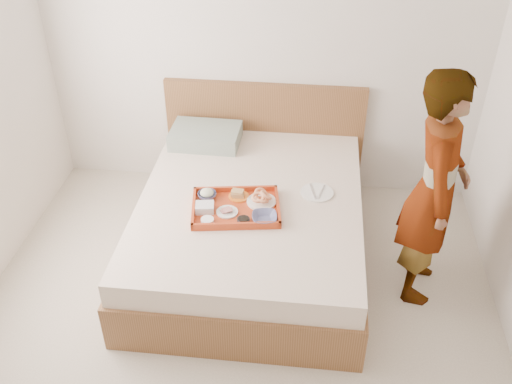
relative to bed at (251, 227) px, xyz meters
The scene contains 16 objects.
ground 1.03m from the bed, 91.39° to the right, with size 3.50×4.00×0.01m, color beige.
wall_back 1.44m from the bed, 91.39° to the left, with size 3.50×0.01×2.60m, color silver.
bed is the anchor object (origin of this frame).
headboard 0.99m from the bed, 90.00° to the left, with size 1.65×0.06×0.95m, color brown.
pillow 0.90m from the bed, 122.55° to the left, with size 0.55×0.37×0.13m, color gray.
tray 0.34m from the bed, 116.32° to the right, with size 0.59×0.43×0.05m, color #AA3515.
prawn_plate 0.31m from the bed, 40.67° to the right, with size 0.20×0.20×0.01m, color white.
navy_bowl_big 0.42m from the bed, 64.90° to the right, with size 0.17×0.17×0.04m, color #1A1C4A.
sauce_dish 0.43m from the bed, 91.74° to the right, with size 0.09×0.09×0.03m, color black.
meat_plate 0.38m from the bed, 121.72° to the right, with size 0.15×0.15×0.01m, color white.
bread_plate 0.30m from the bed, 161.13° to the right, with size 0.14×0.14×0.01m, color orange.
salad_bowl 0.43m from the bed, 168.49° to the right, with size 0.13×0.13×0.04m, color #1A1C4A.
plastic_tub 0.47m from the bed, 143.54° to the right, with size 0.12×0.10×0.05m, color silver.
cheese_round 0.51m from the bed, 126.14° to the right, with size 0.09×0.09×0.03m, color white.
dinner_plate 0.55m from the bed, 12.34° to the left, with size 0.23×0.23×0.01m, color white.
person 1.33m from the bed, ahead, with size 0.60×0.39×1.63m, color white.
Camera 1 is at (0.43, -2.27, 2.92)m, focal length 40.59 mm.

